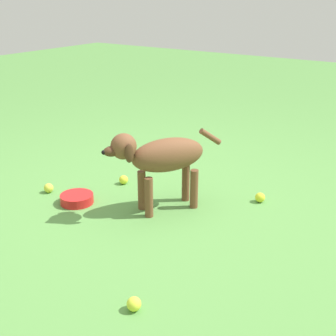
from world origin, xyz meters
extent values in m
plane|color=#548C42|center=(0.00, 0.00, 0.00)|extent=(14.00, 14.00, 0.00)
ellipsoid|color=brown|center=(-0.01, -0.06, 0.37)|extent=(0.51, 0.41, 0.21)
cylinder|color=brown|center=(-0.18, -0.03, 0.13)|extent=(0.05, 0.05, 0.26)
cylinder|color=brown|center=(-0.11, 0.07, 0.13)|extent=(0.05, 0.05, 0.26)
cylinder|color=brown|center=(0.09, -0.20, 0.13)|extent=(0.05, 0.05, 0.26)
cylinder|color=brown|center=(0.15, -0.09, 0.13)|extent=(0.05, 0.05, 0.26)
ellipsoid|color=brown|center=(-0.26, 0.09, 0.46)|extent=(0.21, 0.20, 0.16)
ellipsoid|color=#472B19|center=(-0.32, 0.12, 0.44)|extent=(0.13, 0.12, 0.06)
sphere|color=black|center=(-0.36, 0.15, 0.44)|extent=(0.03, 0.03, 0.03)
ellipsoid|color=#472B19|center=(-0.29, 0.02, 0.44)|extent=(0.06, 0.05, 0.12)
ellipsoid|color=#472B19|center=(-0.21, 0.15, 0.44)|extent=(0.06, 0.05, 0.12)
cylinder|color=brown|center=(0.24, -0.22, 0.45)|extent=(0.15, 0.11, 0.13)
sphere|color=yellow|center=(0.13, 0.43, 0.03)|extent=(0.07, 0.07, 0.07)
sphere|color=#CED23F|center=(-0.28, 0.76, 0.03)|extent=(0.07, 0.07, 0.07)
sphere|color=#CFE039|center=(-0.94, -0.51, 0.03)|extent=(0.07, 0.07, 0.07)
sphere|color=#CDDA2E|center=(0.41, -0.52, 0.03)|extent=(0.07, 0.07, 0.07)
cylinder|color=red|center=(-0.29, 0.48, 0.03)|extent=(0.22, 0.22, 0.06)
camera|label=1|loc=(-2.23, -1.58, 1.33)|focal=49.03mm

